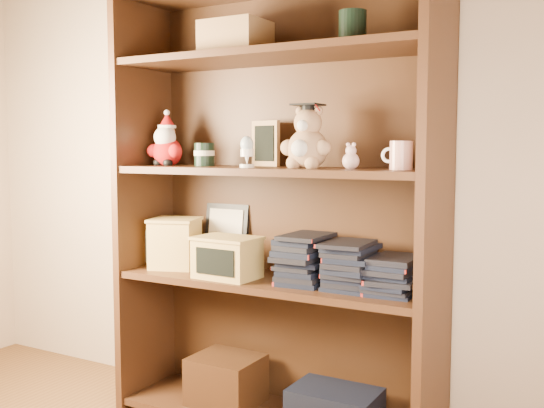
# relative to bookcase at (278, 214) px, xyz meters

# --- Properties ---
(bookcase) EXTENTS (1.20, 0.35, 1.60)m
(bookcase) POSITION_rel_bookcase_xyz_m (0.00, 0.00, 0.00)
(bookcase) COLOR #3D2211
(bookcase) RESTS_ON ground
(shelf_lower) EXTENTS (1.14, 0.33, 0.02)m
(shelf_lower) POSITION_rel_bookcase_xyz_m (0.00, -0.05, -0.24)
(shelf_lower) COLOR #3D2211
(shelf_lower) RESTS_ON ground
(shelf_upper) EXTENTS (1.14, 0.33, 0.02)m
(shelf_upper) POSITION_rel_bookcase_xyz_m (0.00, -0.05, 0.16)
(shelf_upper) COLOR #3D2211
(shelf_upper) RESTS_ON ground
(santa_plush) EXTENTS (0.16, 0.11, 0.22)m
(santa_plush) POSITION_rel_bookcase_xyz_m (-0.47, -0.06, 0.25)
(santa_plush) COLOR #A50F0F
(santa_plush) RESTS_ON shelf_upper
(teachers_tin) EXTENTS (0.08, 0.08, 0.09)m
(teachers_tin) POSITION_rel_bookcase_xyz_m (-0.29, -0.05, 0.22)
(teachers_tin) COLOR black
(teachers_tin) RESTS_ON shelf_upper
(chalkboard_plaque) EXTENTS (0.13, 0.09, 0.17)m
(chalkboard_plaque) POSITION_rel_bookcase_xyz_m (-0.09, 0.06, 0.25)
(chalkboard_plaque) COLOR #9E7547
(chalkboard_plaque) RESTS_ON shelf_upper
(egg_cup) EXTENTS (0.05, 0.05, 0.11)m
(egg_cup) POSITION_rel_bookcase_xyz_m (-0.05, -0.13, 0.23)
(egg_cup) COLOR white
(egg_cup) RESTS_ON shelf_upper
(grad_teddy_bear) EXTENTS (0.18, 0.16, 0.22)m
(grad_teddy_bear) POSITION_rel_bookcase_xyz_m (0.14, -0.06, 0.26)
(grad_teddy_bear) COLOR tan
(grad_teddy_bear) RESTS_ON shelf_upper
(pink_figurine) EXTENTS (0.06, 0.06, 0.09)m
(pink_figurine) POSITION_rel_bookcase_xyz_m (0.30, -0.05, 0.21)
(pink_figurine) COLOR beige
(pink_figurine) RESTS_ON shelf_upper
(teacher_mug) EXTENTS (0.10, 0.07, 0.09)m
(teacher_mug) POSITION_rel_bookcase_xyz_m (0.47, -0.05, 0.22)
(teacher_mug) COLOR silver
(teacher_mug) RESTS_ON shelf_upper
(certificate_frame) EXTENTS (0.20, 0.05, 0.25)m
(certificate_frame) POSITION_rel_bookcase_xyz_m (-0.29, 0.09, -0.11)
(certificate_frame) COLOR black
(certificate_frame) RESTS_ON shelf_lower
(treats_box) EXTENTS (0.23, 0.23, 0.19)m
(treats_box) POSITION_rel_bookcase_xyz_m (-0.43, -0.05, -0.13)
(treats_box) COLOR tan
(treats_box) RESTS_ON shelf_lower
(pencils_box) EXTENTS (0.24, 0.17, 0.15)m
(pencils_box) POSITION_rel_bookcase_xyz_m (-0.15, -0.12, -0.15)
(pencils_box) COLOR tan
(pencils_box) RESTS_ON shelf_lower
(book_stack_left) EXTENTS (0.14, 0.20, 0.16)m
(book_stack_left) POSITION_rel_bookcase_xyz_m (0.13, -0.05, -0.15)
(book_stack_left) COLOR black
(book_stack_left) RESTS_ON shelf_lower
(book_stack_mid) EXTENTS (0.14, 0.20, 0.16)m
(book_stack_mid) POSITION_rel_bookcase_xyz_m (0.31, -0.05, -0.15)
(book_stack_mid) COLOR black
(book_stack_mid) RESTS_ON shelf_lower
(book_stack_right) EXTENTS (0.14, 0.20, 0.13)m
(book_stack_right) POSITION_rel_bookcase_xyz_m (0.46, -0.05, -0.16)
(book_stack_right) COLOR black
(book_stack_right) RESTS_ON shelf_lower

